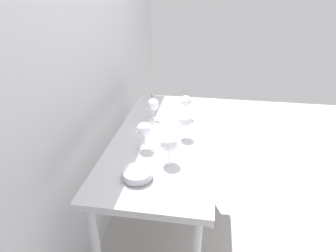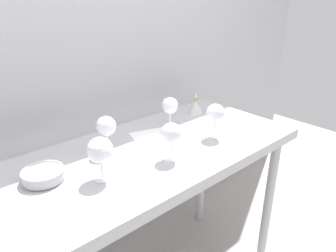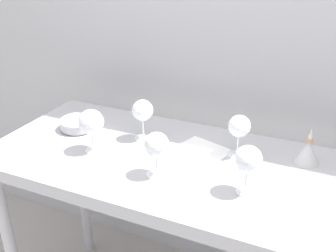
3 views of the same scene
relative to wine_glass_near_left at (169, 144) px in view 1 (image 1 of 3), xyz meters
The scene contains 11 objects.
ground_plane 1.06m from the wine_glass_near_left, 14.16° to the left, with size 6.00×6.00×0.00m, color #9D9892.
back_wall 0.70m from the wine_glass_near_left, 62.34° to the left, with size 3.80×0.04×2.60m, color #B3B3B8.
steel_counter 0.38m from the wine_glass_near_left, 13.06° to the left, with size 1.40×0.65×0.90m.
wine_glass_near_left is the anchor object (origin of this frame).
wine_glass_near_right 0.60m from the wine_glass_near_left, ahead, with size 0.09×0.09×0.17m.
wine_glass_far_right 0.55m from the wine_glass_near_left, 20.39° to the left, with size 0.08×0.08×0.16m.
wine_glass_far_left 0.21m from the wine_glass_near_left, 52.51° to the left, with size 0.09×0.09×0.17m.
wine_glass_near_center 0.30m from the wine_glass_near_left, 10.66° to the right, with size 0.09×0.09×0.16m.
tasting_sheet_upper 0.41m from the wine_glass_near_left, 19.72° to the left, with size 0.19×0.24×0.00m, color white.
tasting_bowl 0.24m from the wine_glass_near_left, 141.18° to the left, with size 0.16×0.16×0.05m.
decanter_funnel 0.80m from the wine_glass_near_left, 17.89° to the left, with size 0.09×0.09×0.14m.
Camera 1 is at (-1.62, -0.27, 1.81)m, focal length 30.87 mm.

